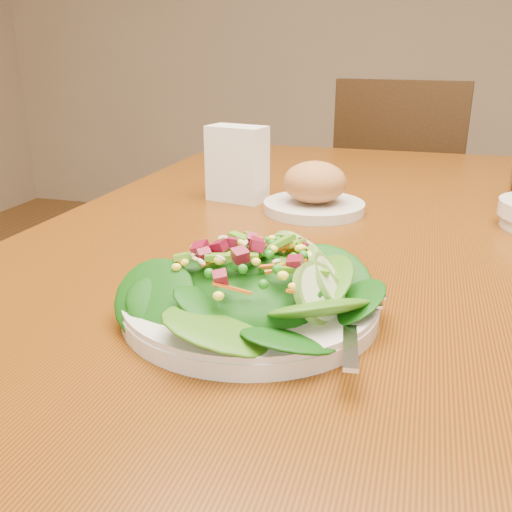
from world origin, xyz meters
name	(u,v)px	position (x,y,z in m)	size (l,w,h in m)	color
dining_table	(342,286)	(0.00, 0.00, 0.65)	(0.90, 1.40, 0.75)	#60380A
chair_far	(398,209)	(0.04, 1.12, 0.48)	(0.47, 0.47, 0.91)	black
salad_plate	(259,290)	(-0.04, -0.33, 0.78)	(0.26, 0.26, 0.07)	silver
bread_plate	(314,192)	(-0.06, 0.06, 0.78)	(0.17, 0.17, 0.08)	silver
napkin_holder	(237,162)	(-0.20, 0.10, 0.82)	(0.11, 0.07, 0.13)	white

